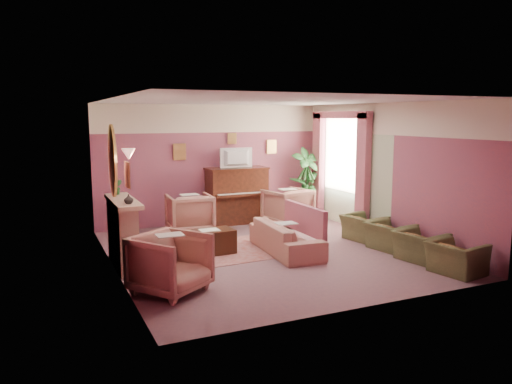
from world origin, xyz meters
name	(u,v)px	position (x,y,z in m)	size (l,w,h in m)	color
floor	(266,252)	(0.00, 0.00, 0.00)	(5.50, 6.00, 0.01)	#7D5960
ceiling	(267,101)	(0.00, 0.00, 2.80)	(5.50, 6.00, 0.01)	silver
wall_back	(212,164)	(0.00, 3.00, 1.40)	(5.50, 0.02, 2.80)	#7C4868
wall_front	(366,204)	(0.00, -3.00, 1.40)	(5.50, 0.02, 2.80)	#7C4868
wall_left	(112,187)	(-2.75, 0.00, 1.40)	(0.02, 6.00, 2.80)	#7C4868
wall_right	(387,172)	(2.75, 0.00, 1.40)	(0.02, 6.00, 2.80)	#7C4868
picture_rail_band	(212,119)	(0.00, 2.99, 2.47)	(5.50, 0.01, 0.65)	beige
stripe_panel	(349,180)	(2.73, 1.30, 1.07)	(0.01, 3.00, 2.15)	beige
fireplace_surround	(122,235)	(-2.59, 0.20, 0.55)	(0.30, 1.40, 1.10)	tan
fireplace_inset	(129,243)	(-2.49, 0.20, 0.40)	(0.18, 0.72, 0.68)	black
fire_ember	(132,253)	(-2.45, 0.20, 0.22)	(0.06, 0.54, 0.10)	orange
mantel_shelf	(123,201)	(-2.56, 0.20, 1.12)	(0.40, 1.55, 0.07)	tan
hearth	(136,264)	(-2.39, 0.20, 0.01)	(0.55, 1.50, 0.02)	tan
mirror_frame	(112,161)	(-2.70, 0.20, 1.80)	(0.04, 0.72, 1.20)	#DAAE58
mirror_glass	(114,161)	(-2.67, 0.20, 1.80)	(0.01, 0.60, 1.06)	silver
sconce_shade	(129,154)	(-2.62, -0.85, 1.98)	(0.20, 0.20, 0.16)	#F1AF8F
piano	(237,196)	(0.50, 2.68, 0.65)	(1.40, 0.60, 1.30)	#462013
piano_keyshelf	(243,195)	(0.50, 2.33, 0.72)	(1.30, 0.12, 0.06)	#462013
piano_keys	(243,193)	(0.50, 2.33, 0.76)	(1.20, 0.08, 0.02)	beige
piano_top	(237,168)	(0.50, 2.68, 1.31)	(1.45, 0.65, 0.04)	#462013
television	(237,156)	(0.50, 2.63, 1.60)	(0.80, 0.12, 0.48)	black
print_back_left	(180,152)	(-0.80, 2.96, 1.72)	(0.30, 0.03, 0.38)	#DAAE58
print_back_right	(272,147)	(1.55, 2.96, 1.78)	(0.26, 0.03, 0.34)	#DAAE58
print_back_mid	(232,139)	(0.50, 2.96, 2.00)	(0.22, 0.03, 0.26)	#DAAE58
print_left_wall	(127,175)	(-2.71, -1.20, 1.72)	(0.03, 0.28, 0.36)	#DAAE58
window_blind	(342,152)	(2.70, 1.55, 1.70)	(0.03, 1.40, 1.80)	beige
curtain_left	(363,174)	(2.62, 0.63, 1.30)	(0.16, 0.34, 2.60)	#A85363
curtain_right	(318,166)	(2.62, 2.47, 1.30)	(0.16, 0.34, 2.60)	#A85363
pelmet	(341,115)	(2.62, 1.55, 2.56)	(0.16, 2.20, 0.16)	#A85363
mantel_plant	(118,187)	(-2.55, 0.75, 1.29)	(0.16, 0.16, 0.28)	#27622B
mantel_vase	(129,199)	(-2.55, -0.30, 1.23)	(0.16, 0.16, 0.16)	beige
area_rug	(214,252)	(-0.90, 0.39, 0.01)	(2.50, 1.80, 0.01)	#A7625C
coffee_table	(207,242)	(-1.06, 0.33, 0.23)	(1.00, 0.50, 0.45)	#33190D
table_paper	(209,230)	(-1.01, 0.33, 0.46)	(0.35, 0.28, 0.01)	white
sofa	(286,232)	(0.34, -0.14, 0.39)	(0.65, 1.94, 0.78)	tan
sofa_throw	(305,219)	(0.74, -0.14, 0.60)	(0.10, 1.47, 0.54)	#A85363
floral_armchair_left	(190,212)	(-0.85, 2.09, 0.48)	(0.92, 0.92, 0.96)	tan
floral_armchair_right	(288,205)	(1.47, 1.94, 0.48)	(0.92, 0.92, 0.96)	tan
floral_armchair_front	(170,260)	(-2.18, -1.39, 0.48)	(0.92, 0.92, 0.96)	tan
olive_chair_a	(456,253)	(2.24, -2.43, 0.35)	(0.57, 0.81, 0.70)	#4E552F
olive_chair_b	(420,241)	(2.24, -1.61, 0.35)	(0.57, 0.81, 0.70)	#4E552F
olive_chair_c	(390,232)	(2.24, -0.79, 0.35)	(0.57, 0.81, 0.70)	#4E552F
olive_chair_d	(364,223)	(2.24, 0.03, 0.35)	(0.57, 0.81, 0.70)	#4E552F
side_table	(305,204)	(2.29, 2.54, 0.35)	(0.52, 0.52, 0.70)	silver
side_plant_big	(306,183)	(2.29, 2.54, 0.87)	(0.30, 0.30, 0.34)	#27622B
side_plant_small	(312,185)	(2.41, 2.44, 0.84)	(0.16, 0.16, 0.28)	#27622B
palm_pot	(306,211)	(2.28, 2.48, 0.17)	(0.34, 0.34, 0.34)	brown
palm_plant	(306,176)	(2.28, 2.48, 1.06)	(0.76, 0.76, 1.44)	#27622B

